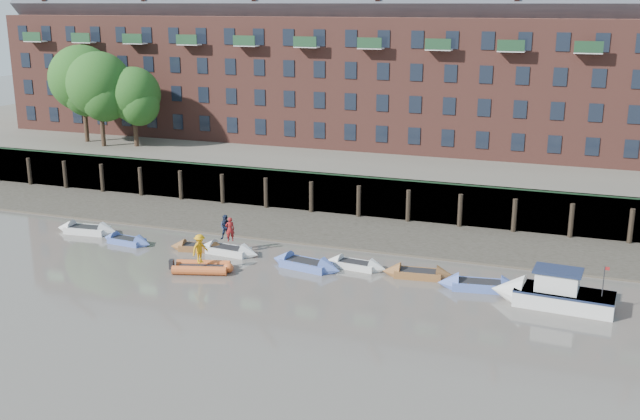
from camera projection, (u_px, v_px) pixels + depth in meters
The scene contains 20 objects.
ground at pixel (205, 319), 40.33m from camera, with size 220.00×220.00×0.00m, color #5D5750.
foreshore at pixel (319, 228), 56.64m from camera, with size 110.00×8.00×0.50m, color #3D382F.
mud_band at pixel (303, 241), 53.56m from camera, with size 110.00×1.60×0.10m, color #4C4336.
river_wall at pixel (337, 194), 60.18m from camera, with size 110.00×1.23×3.30m.
bank_terrace at pixel (382, 161), 72.52m from camera, with size 110.00×28.00×3.20m, color #5E594D.
apartment_terrace at pixel (387, 43), 70.41m from camera, with size 80.60×15.56×20.98m.
tree_cluster at pixel (99, 84), 71.07m from camera, with size 11.76×7.74×9.40m.
rowboat_0 at pixel (87, 230), 55.31m from camera, with size 5.03×1.87×1.43m.
rowboat_1 at pixel (127, 241), 52.92m from camera, with size 4.14×1.58×1.17m.
rowboat_2 at pixel (199, 247), 51.51m from camera, with size 4.16×1.95×1.16m.
rowboat_3 at pixel (228, 250), 50.78m from camera, with size 4.68×1.75×1.33m.
rowboat_4 at pixel (306, 264), 48.02m from camera, with size 5.17×2.33×1.45m.
rowboat_5 at pixel (356, 265), 48.05m from camera, with size 4.29×1.64×1.22m.
rowboat_6 at pixel (418, 274), 46.44m from camera, with size 4.61×1.79×1.31m.
rowboat_7 at pixel (479, 285), 44.49m from camera, with size 5.13×2.17×1.44m.
rib_tender at pixel (204, 267), 47.40m from camera, with size 3.89×2.65×0.66m.
motor_launch at pixel (544, 292), 42.18m from camera, with size 6.86×2.69×2.77m.
person_rower_a at pixel (230, 229), 50.43m from camera, with size 0.61×0.40×1.67m, color maroon.
person_rower_b at pixel (226, 227), 50.70m from camera, with size 0.85×0.66×1.75m, color #19233F.
person_rib_crew at pixel (200, 249), 47.00m from camera, with size 1.21×0.70×1.88m, color orange.
Camera 1 is at (18.49, -32.95, 16.51)m, focal length 42.00 mm.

